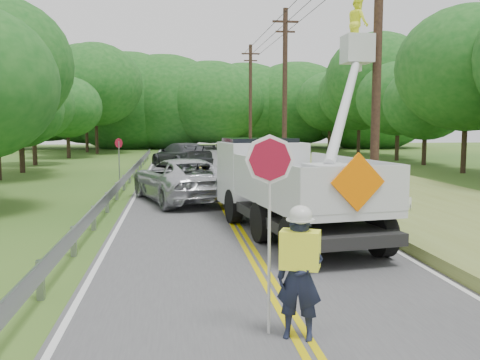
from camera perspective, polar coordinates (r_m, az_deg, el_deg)
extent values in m
plane|color=#2A521D|center=(8.92, 4.84, -13.84)|extent=(140.00, 140.00, 0.00)
cube|color=#464748|center=(22.48, -2.49, -1.59)|extent=(7.20, 96.00, 0.02)
cube|color=#D4BE05|center=(22.47, -2.74, -1.56)|extent=(0.12, 96.00, 0.00)
cube|color=#D4BE05|center=(22.48, -2.23, -1.55)|extent=(0.12, 96.00, 0.00)
cube|color=silver|center=(22.47, -11.30, -1.67)|extent=(0.12, 96.00, 0.00)
cube|color=silver|center=(23.00, 6.11, -1.41)|extent=(0.12, 96.00, 0.00)
cube|color=gray|center=(9.88, -20.84, -10.11)|extent=(0.12, 0.14, 0.70)
cube|color=gray|center=(12.72, -17.62, -6.37)|extent=(0.12, 0.14, 0.70)
cube|color=gray|center=(15.62, -15.60, -4.00)|extent=(0.12, 0.14, 0.70)
cube|color=gray|center=(18.55, -14.23, -2.37)|extent=(0.12, 0.14, 0.70)
cube|color=gray|center=(21.50, -13.24, -1.19)|extent=(0.12, 0.14, 0.70)
cube|color=gray|center=(24.47, -12.48, -0.29)|extent=(0.12, 0.14, 0.70)
cube|color=gray|center=(27.44, -11.89, 0.41)|extent=(0.12, 0.14, 0.70)
cube|color=gray|center=(30.41, -11.42, 0.98)|extent=(0.12, 0.14, 0.70)
cube|color=gray|center=(33.40, -11.03, 1.44)|extent=(0.12, 0.14, 0.70)
cube|color=gray|center=(36.38, -10.70, 1.83)|extent=(0.12, 0.14, 0.70)
cube|color=gray|center=(39.37, -10.42, 2.16)|extent=(0.12, 0.14, 0.70)
cube|color=gray|center=(42.35, -10.19, 2.44)|extent=(0.12, 0.14, 0.70)
cube|color=gray|center=(45.34, -9.98, 2.69)|extent=(0.12, 0.14, 0.70)
cube|color=gray|center=(23.44, -12.49, 0.04)|extent=(0.05, 48.00, 0.34)
cylinder|color=black|center=(18.58, 14.65, 12.01)|extent=(0.30, 0.30, 10.00)
cylinder|color=black|center=(32.96, 4.88, 9.56)|extent=(0.30, 0.30, 10.00)
cube|color=black|center=(33.47, 4.95, 16.76)|extent=(1.60, 0.12, 0.12)
cube|color=black|center=(33.37, 4.94, 15.75)|extent=(1.20, 0.10, 0.10)
cylinder|color=black|center=(47.72, 1.14, 8.54)|extent=(0.30, 0.30, 10.00)
cube|color=black|center=(48.08, 1.15, 13.54)|extent=(1.60, 0.12, 0.12)
cube|color=black|center=(48.00, 1.15, 12.83)|extent=(1.20, 0.10, 0.10)
cube|color=olive|center=(24.08, 14.61, -0.93)|extent=(7.00, 96.00, 0.30)
cylinder|color=#332319|center=(35.03, -22.59, 2.56)|extent=(0.32, 0.32, 2.24)
ellipsoid|color=#154F18|center=(34.99, -22.78, 7.04)|extent=(5.23, 5.23, 4.60)
cylinder|color=#332319|center=(40.79, -21.40, 3.26)|extent=(0.32, 0.32, 2.52)
ellipsoid|color=#154F18|center=(40.77, -21.57, 7.59)|extent=(5.89, 5.89, 5.18)
cylinder|color=#332319|center=(48.16, -18.13, 3.79)|extent=(0.32, 0.32, 2.57)
ellipsoid|color=#154F18|center=(48.15, -18.26, 7.53)|extent=(6.00, 6.00, 5.28)
cylinder|color=#332319|center=(54.22, -15.30, 4.85)|extent=(0.32, 0.32, 3.97)
ellipsoid|color=#154F18|center=(54.34, -15.45, 9.97)|extent=(9.26, 9.26, 8.14)
cylinder|color=#332319|center=(57.28, -16.30, 4.93)|extent=(0.32, 0.32, 4.07)
ellipsoid|color=#154F18|center=(57.41, -16.45, 9.89)|extent=(9.49, 9.49, 8.35)
cylinder|color=#332319|center=(34.81, 23.16, 3.69)|extent=(0.32, 0.32, 3.66)
ellipsoid|color=#154F18|center=(34.94, 23.47, 11.04)|extent=(8.55, 8.55, 7.52)
cylinder|color=#332319|center=(40.50, 19.37, 3.38)|extent=(0.32, 0.32, 2.62)
ellipsoid|color=#154F18|center=(40.49, 19.54, 7.91)|extent=(6.11, 6.11, 5.38)
cylinder|color=#332319|center=(44.89, 16.69, 3.91)|extent=(0.32, 0.32, 2.92)
ellipsoid|color=#154F18|center=(44.91, 16.83, 8.46)|extent=(6.81, 6.81, 5.99)
cylinder|color=#332319|center=(49.35, 14.63, 4.81)|extent=(0.32, 0.32, 4.05)
ellipsoid|color=#154F18|center=(49.49, 14.79, 10.55)|extent=(9.46, 9.46, 8.32)
cylinder|color=#332319|center=(52.31, 12.75, 4.56)|extent=(0.32, 0.32, 3.39)
ellipsoid|color=#154F18|center=(52.37, 12.86, 9.10)|extent=(7.91, 7.91, 6.96)
cylinder|color=#332319|center=(58.11, 9.66, 4.64)|extent=(0.32, 0.32, 3.12)
ellipsoid|color=#154F18|center=(58.14, 9.73, 8.40)|extent=(7.28, 7.28, 6.41)
ellipsoid|color=#154F18|center=(66.37, -24.10, 7.78)|extent=(11.69, 8.76, 8.76)
ellipsoid|color=#154F18|center=(67.93, -20.21, 7.89)|extent=(12.43, 9.33, 9.33)
ellipsoid|color=#154F18|center=(66.35, -16.18, 8.07)|extent=(13.21, 9.91, 9.91)
ellipsoid|color=#154F18|center=(64.90, -12.06, 8.23)|extent=(16.05, 12.04, 12.04)
ellipsoid|color=#154F18|center=(64.41, -8.19, 8.32)|extent=(15.31, 11.48, 11.48)
ellipsoid|color=#154F18|center=(62.79, -3.19, 8.42)|extent=(12.96, 9.72, 9.72)
ellipsoid|color=#154F18|center=(66.63, 0.60, 8.30)|extent=(13.54, 10.16, 10.16)
ellipsoid|color=#154F18|center=(66.99, 6.23, 8.26)|extent=(13.85, 10.39, 10.39)
ellipsoid|color=#154F18|center=(67.13, 9.70, 8.20)|extent=(10.94, 8.20, 8.20)
ellipsoid|color=#154F18|center=(66.74, 14.11, 8.12)|extent=(16.01, 12.00, 12.00)
imported|color=#191E33|center=(7.52, 6.50, -10.47)|extent=(0.75, 0.63, 1.76)
cube|color=#EAF42E|center=(7.42, 6.54, -7.51)|extent=(0.62, 0.51, 0.53)
ellipsoid|color=silver|center=(7.32, 6.59, -3.77)|extent=(0.33, 0.33, 0.26)
cylinder|color=#B7B7B7|center=(7.55, 3.18, -7.60)|extent=(0.04, 0.04, 2.47)
cylinder|color=maroon|center=(7.35, 3.24, 2.22)|extent=(0.71, 0.04, 0.70)
cylinder|color=black|center=(11.46, 5.79, -6.52)|extent=(0.48, 1.07, 1.04)
cylinder|color=black|center=(12.41, 15.13, -5.72)|extent=(0.48, 1.07, 1.04)
cylinder|color=black|center=(13.44, 2.36, -4.60)|extent=(0.48, 1.07, 1.04)
cylinder|color=black|center=(14.26, 10.63, -4.07)|extent=(0.48, 1.07, 1.04)
cylinder|color=black|center=(15.98, -0.70, -2.86)|extent=(0.48, 1.07, 1.04)
cylinder|color=black|center=(16.68, 6.47, -2.52)|extent=(0.48, 1.07, 1.04)
cube|color=black|center=(14.09, 6.12, -3.81)|extent=(3.32, 7.17, 0.27)
cube|color=silver|center=(13.32, 7.37, -2.06)|extent=(3.23, 5.29, 0.24)
cube|color=silver|center=(12.82, 2.40, 0.09)|extent=(0.85, 4.91, 0.97)
cube|color=silver|center=(13.78, 12.05, 0.39)|extent=(0.85, 4.91, 0.97)
cube|color=silver|center=(11.06, 12.48, -1.03)|extent=(2.46, 0.45, 0.97)
cube|color=silver|center=(16.69, 2.38, 0.77)|extent=(2.72, 2.41, 1.94)
cube|color=black|center=(16.84, 2.16, 3.21)|extent=(2.35, 1.72, 0.81)
cube|color=silver|center=(12.18, 9.62, -0.31)|extent=(1.11, 1.11, 0.86)
cube|color=silver|center=(18.40, 12.61, 13.69)|extent=(0.92, 0.92, 0.92)
imported|color=#EAF42E|center=(18.53, 12.67, 16.25)|extent=(0.62, 0.80, 1.65)
cube|color=#FD7000|center=(10.97, 12.68, -0.24)|extent=(1.21, 0.23, 1.22)
imported|color=silver|center=(20.59, -6.37, 0.04)|extent=(4.40, 6.57, 1.67)
imported|color=#383A3F|center=(35.79, -6.38, 2.68)|extent=(4.66, 6.41, 1.72)
cylinder|color=gray|center=(26.53, -12.98, 1.79)|extent=(0.06, 0.06, 2.17)
cylinder|color=maroon|center=(26.48, -13.03, 3.92)|extent=(0.35, 0.38, 0.49)
cube|color=white|center=(17.40, 17.44, -2.38)|extent=(0.49, 0.13, 0.35)
cylinder|color=gray|center=(17.36, 16.81, -3.37)|extent=(0.02, 0.02, 0.49)
cylinder|color=gray|center=(17.53, 18.00, -3.32)|extent=(0.02, 0.02, 0.49)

